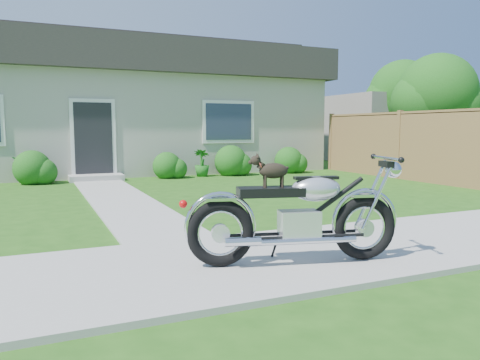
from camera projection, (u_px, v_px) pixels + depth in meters
name	position (u px, v px, depth m)	size (l,w,h in m)	color
ground	(327.00, 252.00, 5.33)	(80.00, 80.00, 0.00)	#235114
sidewalk	(327.00, 250.00, 5.33)	(24.00, 2.20, 0.04)	#9E9B93
walkway	(119.00, 198.00, 9.27)	(1.20, 8.00, 0.03)	#9E9B93
house	(127.00, 106.00, 16.00)	(12.60, 7.03, 4.50)	#A5A095
fence	(399.00, 145.00, 12.98)	(0.12, 6.62, 1.90)	olive
tree_near	(442.00, 97.00, 14.70)	(2.51, 2.44, 3.74)	#3D2B1C
tree_far	(406.00, 97.00, 18.86)	(2.74, 2.70, 4.15)	#3D2B1C
shrub_row	(158.00, 165.00, 13.08)	(10.79, 0.98, 0.98)	#1D5717
potted_plant_left	(27.00, 170.00, 11.78)	(0.63, 0.55, 0.70)	#16541B
potted_plant_right	(202.00, 163.00, 13.65)	(0.45, 0.45, 0.80)	#1F6B1D
motorcycle_with_dog	(299.00, 215.00, 4.70)	(2.19, 0.85, 1.09)	black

